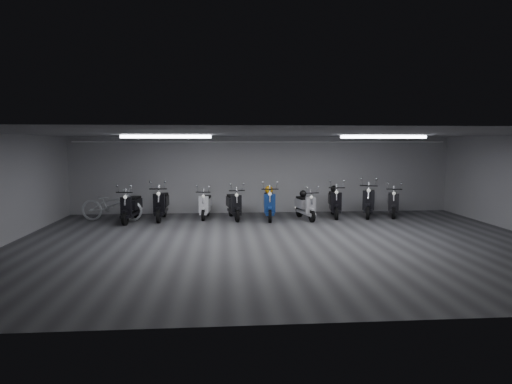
{
  "coord_description": "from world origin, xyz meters",
  "views": [
    {
      "loc": [
        -1.49,
        -10.81,
        2.56
      ],
      "look_at": [
        -0.46,
        2.5,
        1.05
      ],
      "focal_mm": 30.23,
      "sensor_mm": 36.0,
      "label": 1
    }
  ],
  "objects": [
    {
      "name": "bicycle",
      "position": [
        -5.18,
        3.64,
        0.67
      ],
      "size": [
        2.15,
        1.05,
        1.33
      ],
      "primitive_type": "imported",
      "rotation": [
        0.0,
        0.0,
        1.41
      ],
      "color": "silver",
      "rests_on": "floor"
    },
    {
      "name": "scooter_1",
      "position": [
        -3.56,
        3.7,
        0.69
      ],
      "size": [
        0.64,
        1.86,
        1.38
      ],
      "primitive_type": null,
      "rotation": [
        0.0,
        0.0,
        -0.01
      ],
      "color": "black",
      "rests_on": "floor"
    },
    {
      "name": "scooter_3",
      "position": [
        -1.13,
        3.63,
        0.64
      ],
      "size": [
        0.84,
        1.8,
        1.28
      ],
      "primitive_type": null,
      "rotation": [
        0.0,
        0.0,
        0.16
      ],
      "color": "black",
      "rests_on": "floor"
    },
    {
      "name": "helmet_2",
      "position": [
        2.43,
        4.07,
        0.96
      ],
      "size": [
        0.25,
        0.25,
        0.25
      ],
      "primitive_type": "sphere",
      "color": "black",
      "rests_on": "scooter_7"
    },
    {
      "name": "floor",
      "position": [
        0.0,
        0.0,
        -0.01
      ],
      "size": [
        14.0,
        10.0,
        0.01
      ],
      "primitive_type": "cube",
      "color": "#3C3C3F",
      "rests_on": "ground"
    },
    {
      "name": "helmet_0",
      "position": [
        0.08,
        3.73,
        0.98
      ],
      "size": [
        0.28,
        0.28,
        0.28
      ],
      "primitive_type": "sphere",
      "color": "orange",
      "rests_on": "scooter_4"
    },
    {
      "name": "scooter_7",
      "position": [
        2.39,
        3.82,
        0.67
      ],
      "size": [
        0.87,
        1.88,
        1.35
      ],
      "primitive_type": null,
      "rotation": [
        0.0,
        0.0,
        -0.15
      ],
      "color": "black",
      "rests_on": "floor"
    },
    {
      "name": "fluor_strip_right",
      "position": [
        3.0,
        1.0,
        2.74
      ],
      "size": [
        2.4,
        0.18,
        0.08
      ],
      "primitive_type": "cube",
      "color": "white",
      "rests_on": "ceiling"
    },
    {
      "name": "scooter_2",
      "position": [
        -2.1,
        3.87,
        0.6
      ],
      "size": [
        0.69,
        1.65,
        1.19
      ],
      "primitive_type": null,
      "rotation": [
        0.0,
        0.0,
        -0.1
      ],
      "color": "silver",
      "rests_on": "floor"
    },
    {
      "name": "scooter_4",
      "position": [
        0.06,
        3.48,
        0.68
      ],
      "size": [
        0.73,
        1.86,
        1.36
      ],
      "primitive_type": null,
      "rotation": [
        0.0,
        0.0,
        -0.07
      ],
      "color": "navy",
      "rests_on": "floor"
    },
    {
      "name": "back_wall",
      "position": [
        0.0,
        5.0,
        1.4
      ],
      "size": [
        14.0,
        0.01,
        2.8
      ],
      "primitive_type": "cube",
      "color": "#9E9EA0",
      "rests_on": "ground"
    },
    {
      "name": "scooter_6",
      "position": [
        1.28,
        3.37,
        0.59
      ],
      "size": [
        0.87,
        1.68,
        1.19
      ],
      "primitive_type": null,
      "rotation": [
        0.0,
        0.0,
        0.22
      ],
      "color": "#AEADB1",
      "rests_on": "floor"
    },
    {
      "name": "front_wall",
      "position": [
        0.0,
        -5.0,
        1.4
      ],
      "size": [
        14.0,
        0.01,
        2.8
      ],
      "primitive_type": "cube",
      "color": "#9E9EA0",
      "rests_on": "ground"
    },
    {
      "name": "scooter_0",
      "position": [
        -4.48,
        3.32,
        0.65
      ],
      "size": [
        0.82,
        1.8,
        1.29
      ],
      "primitive_type": null,
      "rotation": [
        0.0,
        0.0,
        -0.14
      ],
      "color": "black",
      "rests_on": "floor"
    },
    {
      "name": "helmet_1",
      "position": [
        1.23,
        3.59,
        0.86
      ],
      "size": [
        0.24,
        0.24,
        0.24
      ],
      "primitive_type": "sphere",
      "color": "black",
      "rests_on": "scooter_6"
    },
    {
      "name": "fluor_strip_left",
      "position": [
        -3.0,
        1.0,
        2.74
      ],
      "size": [
        2.4,
        0.18,
        0.08
      ],
      "primitive_type": "cube",
      "color": "white",
      "rests_on": "ceiling"
    },
    {
      "name": "scooter_9",
      "position": [
        4.46,
        3.75,
        0.63
      ],
      "size": [
        1.11,
        1.8,
        1.27
      ],
      "primitive_type": null,
      "rotation": [
        0.0,
        0.0,
        -0.34
      ],
      "color": "black",
      "rests_on": "floor"
    },
    {
      "name": "ceiling",
      "position": [
        0.0,
        0.0,
        2.8
      ],
      "size": [
        14.0,
        10.0,
        0.01
      ],
      "primitive_type": "cube",
      "color": "gray",
      "rests_on": "ground"
    },
    {
      "name": "scooter_8",
      "position": [
        3.6,
        3.77,
        0.71
      ],
      "size": [
        1.29,
        2.02,
        1.43
      ],
      "primitive_type": null,
      "rotation": [
        0.0,
        0.0,
        -0.37
      ],
      "color": "black",
      "rests_on": "floor"
    },
    {
      "name": "conduit",
      "position": [
        0.0,
        4.92,
        2.62
      ],
      "size": [
        13.6,
        0.05,
        0.05
      ],
      "primitive_type": "cylinder",
      "rotation": [
        0.0,
        1.57,
        0.0
      ],
      "color": "white",
      "rests_on": "back_wall"
    }
  ]
}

